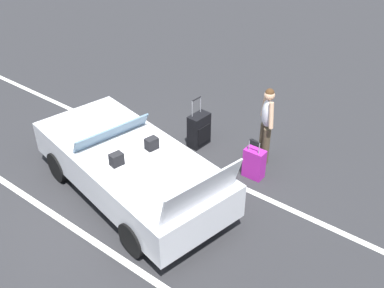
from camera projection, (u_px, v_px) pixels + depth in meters
The scene contains 7 objects.
ground_plane at pixel (132, 192), 8.39m from camera, with size 80.00×80.00×0.00m, color #28282B.
lot_line_near at pixel (178, 159), 9.30m from camera, with size 18.00×0.12×0.01m, color silver.
lot_line_mid at pixel (79, 231), 7.52m from camera, with size 18.00×0.12×0.01m, color silver.
convertible_car at pixel (124, 162), 8.18m from camera, with size 4.40×2.54×1.53m.
suitcase_large_black at pixel (199, 130), 9.55m from camera, with size 0.33×0.50×1.11m.
suitcase_medium_bright at pixel (254, 163), 8.63m from camera, with size 0.40×0.26×0.88m.
traveler_person at pixel (267, 122), 8.75m from camera, with size 0.50×0.47×1.65m.
Camera 1 is at (-4.86, 4.44, 5.40)m, focal length 41.37 mm.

